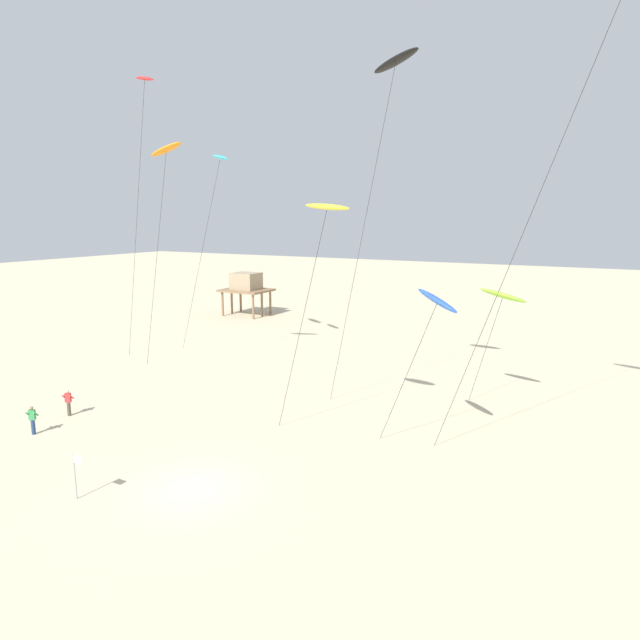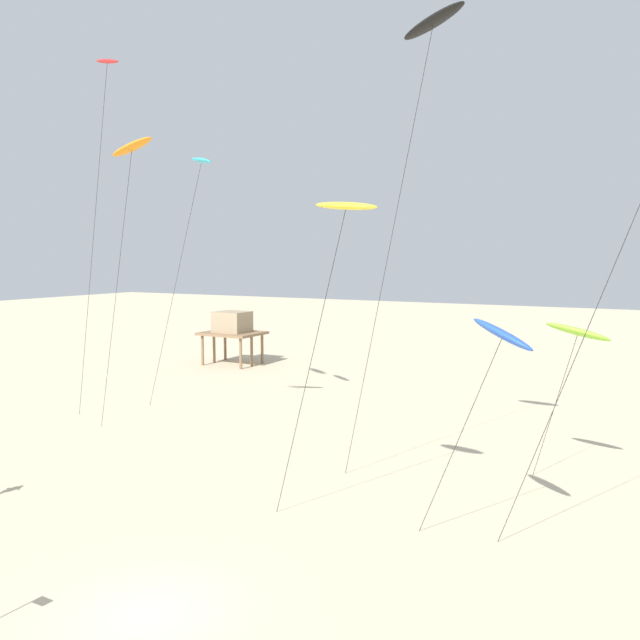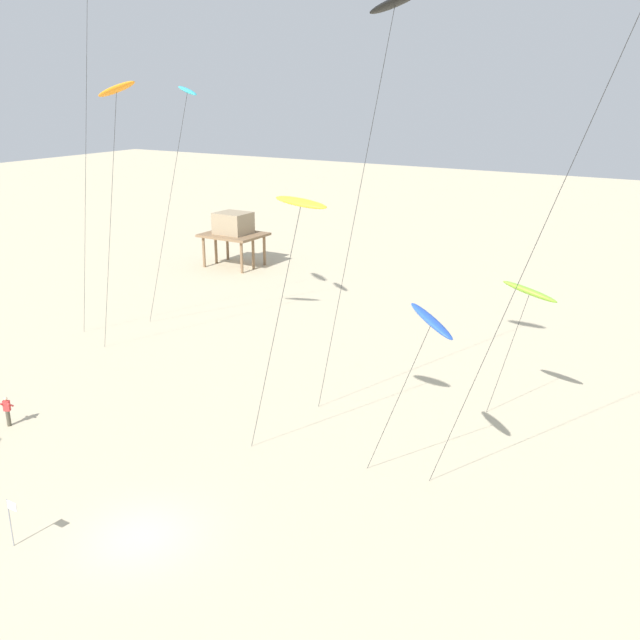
% 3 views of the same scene
% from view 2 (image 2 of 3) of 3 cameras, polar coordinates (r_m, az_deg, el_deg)
% --- Properties ---
extents(ground_plane, '(260.00, 260.00, 0.00)m').
position_cam_2_polar(ground_plane, '(21.86, -15.21, -24.19)').
color(ground_plane, beige).
extents(kite_red, '(6.63, 2.22, 23.00)m').
position_cam_2_polar(kite_red, '(42.71, -18.70, 20.90)').
color(kite_red, red).
rests_on(kite_red, ground).
extents(kite_yellow, '(5.03, 1.46, 12.96)m').
position_cam_2_polar(kite_yellow, '(23.49, 2.30, 10.05)').
color(kite_yellow, yellow).
rests_on(kite_yellow, ground).
extents(kite_black, '(6.23, 2.15, 21.17)m').
position_cam_2_polar(kite_black, '(29.60, 10.13, 24.74)').
color(kite_black, black).
rests_on(kite_black, ground).
extents(kite_blue, '(4.54, 1.96, 8.85)m').
position_cam_2_polar(kite_blue, '(22.93, 16.10, -1.31)').
color(kite_blue, blue).
rests_on(kite_blue, ground).
extents(kite_lime, '(3.38, 1.28, 7.94)m').
position_cam_2_polar(kite_lime, '(31.83, 22.24, -1.02)').
color(kite_lime, '#8CD833').
rests_on(kite_lime, ground).
extents(kite_cyan, '(7.92, 2.69, 17.35)m').
position_cam_2_polar(kite_cyan, '(41.88, -10.71, 13.75)').
color(kite_cyan, '#33BFE0').
rests_on(kite_cyan, ground).
extents(kite_orange, '(5.91, 1.61, 17.68)m').
position_cam_2_polar(kite_orange, '(38.57, -16.65, 14.54)').
color(kite_orange, orange).
rests_on(kite_orange, ground).
extents(stilt_house, '(5.81, 4.69, 5.36)m').
position_cam_2_polar(stilt_house, '(63.98, -7.93, -0.55)').
color(stilt_house, '#846647').
rests_on(stilt_house, ground).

